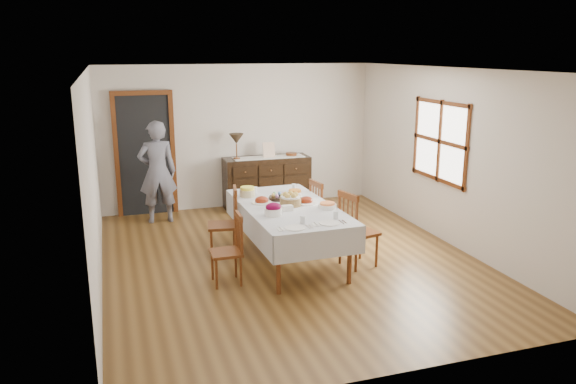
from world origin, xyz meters
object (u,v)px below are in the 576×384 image
object	(u,v)px
chair_left_far	(226,221)
sideboard	(267,182)
chair_right_near	(356,229)
table_lamp	(236,140)
chair_left_near	(230,248)
dining_table	(288,212)
person	(157,169)
chair_right_far	(324,212)

from	to	relation	value
chair_left_far	sideboard	xyz separation A→B (m)	(1.23, 2.25, -0.03)
chair_right_near	table_lamp	distance (m)	3.39
chair_left_near	sideboard	distance (m)	3.53
dining_table	sideboard	xyz separation A→B (m)	(0.48, 2.75, -0.23)
dining_table	table_lamp	xyz separation A→B (m)	(-0.08, 2.73, 0.60)
sideboard	table_lamp	bearing A→B (deg)	-177.26
person	table_lamp	bearing A→B (deg)	-168.42
person	chair_left_near	bearing A→B (deg)	101.08
table_lamp	chair_left_far	bearing A→B (deg)	-106.76
chair_left_far	table_lamp	bearing A→B (deg)	172.55
chair_right_far	chair_left_far	bearing A→B (deg)	83.17
chair_left_near	chair_left_far	xyz separation A→B (m)	(0.16, 0.98, 0.04)
chair_left_near	table_lamp	distance (m)	3.42
dining_table	chair_left_far	size ratio (longest dim) A/B	2.37
chair_right_near	person	world-z (taller)	person
person	table_lamp	xyz separation A→B (m)	(1.42, 0.30, 0.38)
person	table_lamp	size ratio (longest dim) A/B	4.01
chair_left_far	table_lamp	world-z (taller)	table_lamp
chair_left_far	chair_right_far	xyz separation A→B (m)	(1.48, 0.01, -0.00)
chair_left_near	chair_left_far	distance (m)	1.00
chair_left_near	chair_right_near	xyz separation A→B (m)	(1.72, 0.04, 0.07)
chair_right_far	chair_left_near	bearing A→B (deg)	113.94
chair_right_near	chair_right_far	xyz separation A→B (m)	(-0.08, 0.96, -0.03)
sideboard	person	distance (m)	2.06
chair_right_near	table_lamp	xyz separation A→B (m)	(-0.89, 3.17, 0.77)
person	table_lamp	world-z (taller)	person
dining_table	chair_left_far	bearing A→B (deg)	144.97
chair_left_near	chair_right_far	size ratio (longest dim) A/B	0.92
chair_left_near	person	xyz separation A→B (m)	(-0.59, 2.91, 0.47)
chair_left_far	person	bearing A→B (deg)	-149.33
chair_left_far	person	size ratio (longest dim) A/B	0.53
sideboard	person	size ratio (longest dim) A/B	0.85
dining_table	chair_left_near	xyz separation A→B (m)	(-0.92, -0.48, -0.25)
sideboard	person	xyz separation A→B (m)	(-1.99, -0.33, 0.45)
dining_table	chair_left_near	size ratio (longest dim) A/B	2.60
dining_table	chair_right_near	world-z (taller)	chair_right_near
chair_left_far	table_lamp	distance (m)	2.46
chair_left_far	chair_right_near	xyz separation A→B (m)	(1.56, -0.95, 0.03)
chair_left_far	table_lamp	xyz separation A→B (m)	(0.67, 2.23, 0.80)
dining_table	chair_right_near	size ratio (longest dim) A/B	2.25
person	table_lamp	distance (m)	1.50
chair_left_far	chair_right_near	size ratio (longest dim) A/B	0.95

